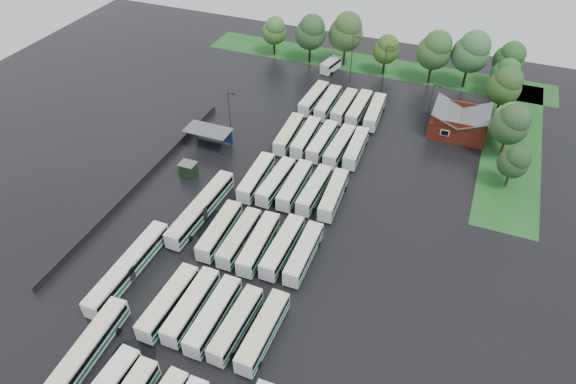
% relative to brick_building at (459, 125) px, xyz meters
% --- Properties ---
extents(ground, '(160.00, 160.00, 0.00)m').
position_rel_brick_building_xyz_m(ground, '(-24.00, -42.77, -1.87)').
color(ground, black).
rests_on(ground, ground).
extents(brick_building, '(10.07, 8.60, 5.39)m').
position_rel_brick_building_xyz_m(brick_building, '(0.00, 0.00, 0.00)').
color(brick_building, maroon).
rests_on(brick_building, ground).
extents(wash_shed, '(8.20, 4.20, 3.58)m').
position_rel_brick_building_xyz_m(wash_shed, '(-41.20, -20.74, 1.12)').
color(wash_shed, '#2D2D30').
rests_on(wash_shed, ground).
extents(utility_hut, '(2.70, 2.20, 2.62)m').
position_rel_brick_building_xyz_m(utility_hut, '(-40.20, -30.17, -0.55)').
color(utility_hut, black).
rests_on(utility_hut, ground).
extents(grass_strip_north, '(80.00, 10.00, 0.01)m').
position_rel_brick_building_xyz_m(grass_strip_north, '(-22.00, 22.03, -1.86)').
color(grass_strip_north, '#19521B').
rests_on(grass_strip_north, ground).
extents(grass_strip_east, '(10.00, 50.00, 0.01)m').
position_rel_brick_building_xyz_m(grass_strip_east, '(10.00, 0.03, -1.86)').
color(grass_strip_east, '#19521B').
rests_on(grass_strip_east, ground).
extents(west_fence, '(0.10, 50.00, 1.20)m').
position_rel_brick_building_xyz_m(west_fence, '(-46.20, -34.77, -1.27)').
color(west_fence, '#2D2D30').
rests_on(west_fence, ground).
extents(bus_r1c0, '(2.56, 11.07, 3.07)m').
position_rel_brick_building_xyz_m(bus_r1c0, '(-28.24, -55.38, -0.18)').
color(bus_r1c0, silver).
rests_on(bus_r1c0, ground).
extents(bus_r1c1, '(2.43, 10.97, 3.05)m').
position_rel_brick_building_xyz_m(bus_r1c1, '(-25.30, -54.87, -0.19)').
color(bus_r1c1, silver).
rests_on(bus_r1c1, ground).
extents(bus_r1c2, '(2.38, 11.03, 3.07)m').
position_rel_brick_building_xyz_m(bus_r1c2, '(-22.08, -55.11, -0.18)').
color(bus_r1c2, silver).
rests_on(bus_r1c2, ground).
extents(bus_r1c3, '(2.55, 10.61, 2.94)m').
position_rel_brick_building_xyz_m(bus_r1c3, '(-18.97, -55.22, -0.25)').
color(bus_r1c3, silver).
rests_on(bus_r1c3, ground).
extents(bus_r1c4, '(2.50, 11.03, 3.06)m').
position_rel_brick_building_xyz_m(bus_r1c4, '(-15.50, -54.98, -0.18)').
color(bus_r1c4, silver).
rests_on(bus_r1c4, ground).
extents(bus_r2c0, '(2.61, 10.91, 3.02)m').
position_rel_brick_building_xyz_m(bus_r2c0, '(-28.34, -41.57, -0.21)').
color(bus_r2c0, silver).
rests_on(bus_r2c0, ground).
extents(bus_r2c1, '(2.36, 10.66, 2.96)m').
position_rel_brick_building_xyz_m(bus_r2c1, '(-25.05, -41.80, -0.24)').
color(bus_r2c1, silver).
rests_on(bus_r2c1, ground).
extents(bus_r2c2, '(2.75, 11.08, 3.06)m').
position_rel_brick_building_xyz_m(bus_r2c2, '(-21.98, -41.89, -0.18)').
color(bus_r2c2, silver).
rests_on(bus_r2c2, ground).
extents(bus_r2c3, '(2.47, 11.12, 3.09)m').
position_rel_brick_building_xyz_m(bus_r2c3, '(-18.66, -41.24, -0.17)').
color(bus_r2c3, silver).
rests_on(bus_r2c3, ground).
extents(bus_r2c4, '(2.42, 10.71, 2.97)m').
position_rel_brick_building_xyz_m(bus_r2c4, '(-15.48, -41.26, -0.23)').
color(bus_r2c4, silver).
rests_on(bus_r2c4, ground).
extents(bus_r3c0, '(2.71, 11.03, 3.05)m').
position_rel_brick_building_xyz_m(bus_r3c0, '(-28.58, -28.26, -0.19)').
color(bus_r3c0, silver).
rests_on(bus_r3c0, ground).
extents(bus_r3c1, '(2.67, 10.84, 3.00)m').
position_rel_brick_building_xyz_m(bus_r3c1, '(-25.17, -28.07, -0.22)').
color(bus_r3c1, silver).
rests_on(bus_r3c1, ground).
extents(bus_r3c2, '(2.42, 10.85, 3.01)m').
position_rel_brick_building_xyz_m(bus_r3c2, '(-22.04, -27.77, -0.21)').
color(bus_r3c2, silver).
rests_on(bus_r3c2, ground).
extents(bus_r3c3, '(2.51, 10.71, 2.97)m').
position_rel_brick_building_xyz_m(bus_r3c3, '(-18.73, -27.71, -0.23)').
color(bus_r3c3, silver).
rests_on(bus_r3c3, ground).
extents(bus_r3c4, '(2.82, 10.82, 2.98)m').
position_rel_brick_building_xyz_m(bus_r3c4, '(-15.54, -27.73, -0.23)').
color(bus_r3c4, silver).
rests_on(bus_r3c4, ground).
extents(bus_r4c0, '(2.82, 11.10, 3.06)m').
position_rel_brick_building_xyz_m(bus_r4c0, '(-28.35, -14.37, -0.18)').
color(bus_r4c0, silver).
rests_on(bus_r4c0, ground).
extents(bus_r4c1, '(2.56, 10.90, 3.02)m').
position_rel_brick_building_xyz_m(bus_r4c1, '(-25.12, -14.21, -0.20)').
color(bus_r4c1, silver).
rests_on(bus_r4c1, ground).
extents(bus_r4c2, '(2.48, 10.89, 3.02)m').
position_rel_brick_building_xyz_m(bus_r4c2, '(-21.96, -14.33, -0.20)').
color(bus_r4c2, silver).
rests_on(bus_r4c2, ground).
extents(bus_r4c3, '(2.70, 11.16, 3.09)m').
position_rel_brick_building_xyz_m(bus_r4c3, '(-18.63, -14.71, -0.17)').
color(bus_r4c3, silver).
rests_on(bus_r4c3, ground).
extents(bus_r4c4, '(2.58, 10.60, 2.93)m').
position_rel_brick_building_xyz_m(bus_r4c4, '(-15.79, -14.04, -0.25)').
color(bus_r4c4, silver).
rests_on(bus_r4c4, ground).
extents(bus_r5c0, '(2.78, 11.10, 3.07)m').
position_rel_brick_building_xyz_m(bus_r5c0, '(-28.54, -0.43, -0.18)').
color(bus_r5c0, silver).
rests_on(bus_r5c0, ground).
extents(bus_r5c1, '(2.40, 10.89, 3.03)m').
position_rel_brick_building_xyz_m(bus_r5c1, '(-25.31, -1.06, -0.20)').
color(bus_r5c1, silver).
rests_on(bus_r5c1, ground).
extents(bus_r5c2, '(2.44, 10.78, 2.99)m').
position_rel_brick_building_xyz_m(bus_r5c2, '(-21.94, -1.03, -0.22)').
color(bus_r5c2, silver).
rests_on(bus_r5c2, ground).
extents(bus_r5c3, '(2.52, 11.16, 3.10)m').
position_rel_brick_building_xyz_m(bus_r5c3, '(-18.99, -0.83, -0.16)').
color(bus_r5c3, silver).
rests_on(bus_r5c3, ground).
extents(bus_r5c4, '(2.87, 11.13, 3.07)m').
position_rel_brick_building_xyz_m(bus_r5c4, '(-15.77, -1.04, -0.18)').
color(bus_r5c4, silver).
rests_on(bus_r5c4, ground).
extents(artic_bus_west_a, '(3.00, 16.07, 2.97)m').
position_rel_brick_building_xyz_m(artic_bus_west_a, '(-33.19, -65.90, -0.22)').
color(artic_bus_west_a, silver).
rests_on(artic_bus_west_a, ground).
extents(artic_bus_west_b, '(2.82, 16.49, 3.05)m').
position_rel_brick_building_xyz_m(artic_bus_west_b, '(-33.17, -38.31, -0.18)').
color(artic_bus_west_b, silver).
rests_on(artic_bus_west_b, ground).
extents(artic_bus_west_c, '(2.41, 16.25, 3.01)m').
position_rel_brick_building_xyz_m(artic_bus_west_c, '(-36.34, -52.41, -0.20)').
color(artic_bus_west_c, silver).
rests_on(artic_bus_west_c, ground).
extents(minibus, '(3.36, 6.26, 2.59)m').
position_rel_brick_building_xyz_m(minibus, '(-30.16, 15.66, -0.43)').
color(minibus, silver).
rests_on(minibus, ground).
extents(tree_north_0, '(5.72, 5.72, 9.47)m').
position_rel_brick_building_xyz_m(tree_north_0, '(-45.15, 18.71, 4.22)').
color(tree_north_0, black).
rests_on(tree_north_0, ground).
extents(tree_north_1, '(6.96, 6.96, 11.52)m').
position_rel_brick_building_xyz_m(tree_north_1, '(-35.92, 17.97, 5.54)').
color(tree_north_1, black).
rests_on(tree_north_1, ground).
extents(tree_north_2, '(7.60, 7.60, 12.58)m').
position_rel_brick_building_xyz_m(tree_north_2, '(-28.14, 19.57, 6.23)').
color(tree_north_2, black).
rests_on(tree_north_2, ground).
extents(tree_north_3, '(5.62, 5.62, 9.31)m').
position_rel_brick_building_xyz_m(tree_north_3, '(-18.64, 18.49, 4.12)').
color(tree_north_3, black).
rests_on(tree_north_3, ground).
extents(tree_north_4, '(7.23, 7.23, 11.98)m').
position_rel_brick_building_xyz_m(tree_north_4, '(-8.37, 18.09, 5.84)').
color(tree_north_4, black).
rests_on(tree_north_4, ground).
extents(tree_north_5, '(7.67, 7.67, 12.71)m').
position_rel_brick_building_xyz_m(tree_north_5, '(-1.12, 18.94, 6.31)').
color(tree_north_5, black).
rests_on(tree_north_5, ground).
extents(tree_north_6, '(6.36, 6.36, 10.53)m').
position_rel_brick_building_xyz_m(tree_north_6, '(6.48, 21.57, 4.91)').
color(tree_north_6, black).
rests_on(tree_north_6, ground).
extents(tree_east_0, '(4.89, 4.89, 8.11)m').
position_rel_brick_building_xyz_m(tree_east_0, '(9.68, -13.46, 3.35)').
color(tree_east_0, '#3A2A1E').
rests_on(tree_east_0, ground).
extents(tree_east_1, '(6.43, 6.43, 10.64)m').
position_rel_brick_building_xyz_m(tree_east_1, '(8.26, -4.82, 4.98)').
color(tree_east_1, '#382215').
rests_on(tree_east_1, ground).
extents(tree_east_2, '(4.81, 4.81, 7.97)m').
position_rel_brick_building_xyz_m(tree_east_2, '(7.83, 0.52, 3.26)').
color(tree_east_2, '#362B1D').
rests_on(tree_east_2, ground).
extents(tree_east_3, '(6.52, 6.52, 10.79)m').
position_rel_brick_building_xyz_m(tree_east_3, '(6.39, 8.86, 5.08)').
color(tree_east_3, black).
rests_on(tree_east_3, ground).
extents(tree_east_4, '(5.54, 5.54, 9.18)m').
position_rel_brick_building_xyz_m(tree_east_4, '(6.25, 16.34, 4.03)').
color(tree_east_4, black).
rests_on(tree_east_4, ground).
extents(lamp_post_ne, '(1.51, 0.29, 9.79)m').
position_rel_brick_building_xyz_m(lamp_post_ne, '(-5.60, -1.51, 3.82)').
color(lamp_post_ne, '#2D2D30').
rests_on(lamp_post_ne, ground).
extents(lamp_post_nw, '(1.59, 0.31, 10.29)m').
position_rel_brick_building_xyz_m(lamp_post_nw, '(-37.97, -18.32, 4.11)').
color(lamp_post_nw, '#2D2D30').
rests_on(lamp_post_nw, ground).
extents(lamp_post_back_w, '(1.58, 0.31, 10.25)m').
position_rel_brick_building_xyz_m(lamp_post_back_w, '(-24.59, 12.73, 4.09)').
color(lamp_post_back_w, '#2D2D30').
rests_on(lamp_post_back_w, ground).
extents(lamp_post_back_e, '(1.56, 0.30, 10.11)m').
position_rel_brick_building_xyz_m(lamp_post_back_e, '(-17.02, 10.80, 4.00)').
color(lamp_post_back_e, '#2D2D30').
rests_on(lamp_post_back_e, ground).
extents(puddle_0, '(5.22, 5.22, 0.01)m').
position_rel_brick_building_xyz_m(puddle_0, '(-28.74, -62.69, -1.86)').
color(puddle_0, black).
rests_on(puddle_0, ground).
extents(puddle_2, '(7.52, 7.52, 0.01)m').
position_rel_brick_building_xyz_m(puddle_2, '(-29.68, -39.32, -1.86)').
color(puddle_2, black).
rests_on(puddle_2, ground).
extents(puddle_3, '(3.81, 3.81, 0.01)m').
position_rel_brick_building_xyz_m(puddle_3, '(-21.85, -43.21, -1.86)').
color(puddle_3, black).
rests_on(puddle_3, ground).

